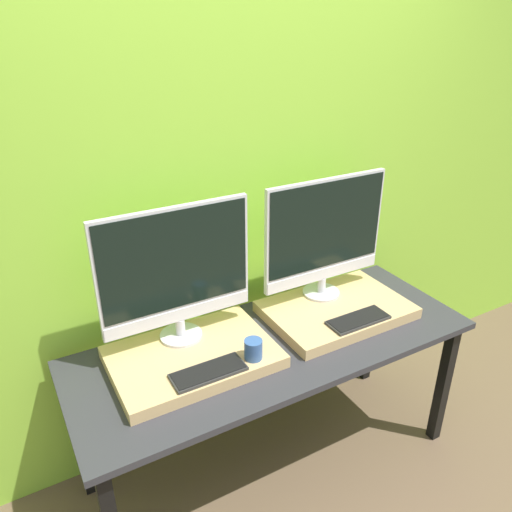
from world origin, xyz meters
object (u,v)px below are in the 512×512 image
(monitor_left, at_px, (176,270))
(mug, at_px, (253,349))
(keyboard_left, at_px, (208,372))
(monitor_right, at_px, (325,234))
(keyboard_right, at_px, (358,320))

(monitor_left, xyz_separation_m, mug, (0.19, -0.28, -0.27))
(monitor_left, xyz_separation_m, keyboard_left, (0.00, -0.28, -0.31))
(keyboard_left, bearing_deg, monitor_right, 20.81)
(monitor_right, bearing_deg, monitor_left, 180.00)
(keyboard_left, height_order, mug, mug)
(keyboard_left, relative_size, keyboard_right, 1.00)
(keyboard_right, bearing_deg, monitor_left, 159.19)
(mug, height_order, keyboard_right, mug)
(keyboard_left, distance_m, mug, 0.20)
(mug, relative_size, monitor_right, 0.13)
(keyboard_left, distance_m, monitor_right, 0.84)
(monitor_left, relative_size, keyboard_right, 2.21)
(keyboard_left, xyz_separation_m, keyboard_right, (0.73, 0.00, 0.00))
(monitor_right, bearing_deg, mug, -152.58)
(monitor_left, height_order, keyboard_right, monitor_left)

